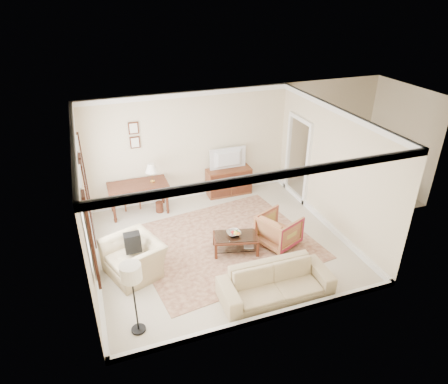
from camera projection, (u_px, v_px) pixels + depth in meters
room_shell at (220, 142)px, 7.94m from camera, size 5.51×5.01×2.91m
annex_bedroom at (357, 180)px, 11.23m from camera, size 3.00×2.70×2.90m
window_front at (87, 223)px, 6.98m from camera, size 0.12×1.56×1.80m
window_rear at (84, 184)px, 8.32m from camera, size 0.12×1.56×1.80m
doorway at (297, 160)px, 10.65m from camera, size 0.10×1.12×2.25m
rug at (224, 243)px, 9.12m from camera, size 4.20×3.74×0.01m
writing_desk at (138, 188)px, 10.02m from camera, size 1.48×0.74×0.81m
desk_chair at (130, 189)px, 10.34m from camera, size 0.48×0.48×1.05m
desk_lamp at (152, 173)px, 9.96m from camera, size 0.32×0.32×0.50m
framed_prints at (134, 135)px, 9.83m from camera, size 0.25×0.04×0.68m
sideboard at (229, 181)px, 11.09m from camera, size 1.22×0.47×0.75m
tv at (229, 153)px, 10.67m from camera, size 0.97×0.56×0.13m
coffee_table at (236, 239)px, 8.71m from camera, size 1.07×0.78×0.41m
fruit_bowl at (234, 233)px, 8.67m from camera, size 0.42×0.42×0.10m
book_a at (231, 242)px, 8.86m from camera, size 0.28×0.11×0.38m
book_b at (244, 245)px, 8.79m from camera, size 0.27×0.13×0.38m
striped_armchair at (279, 228)px, 8.91m from camera, size 1.00×1.03×0.82m
club_armchair at (133, 253)px, 7.97m from camera, size 1.09×1.32×0.99m
backpack at (132, 241)px, 7.89m from camera, size 0.37×0.39×0.40m
sofa at (276, 278)px, 7.40m from camera, size 2.13×0.65×0.83m
floor_lamp at (132, 277)px, 6.30m from camera, size 0.34×0.34×1.40m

